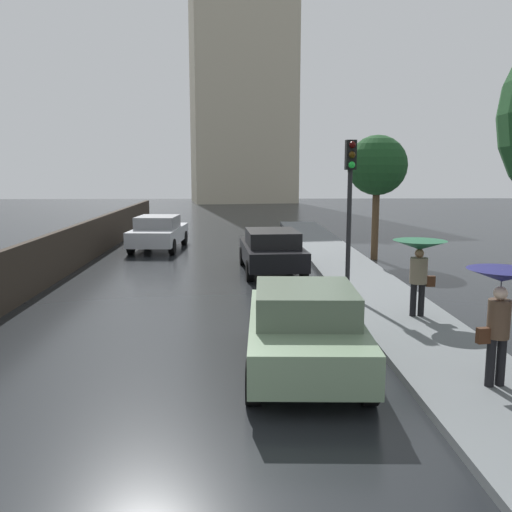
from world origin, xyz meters
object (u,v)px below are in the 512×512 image
(car_black_mid_road, at_px, (272,250))
(car_silver_behind_camera, at_px, (159,232))
(traffic_light, at_px, (350,188))
(car_green_far_ahead, at_px, (304,328))
(street_tree_near, at_px, (377,166))
(pedestrian_with_umbrella_near, at_px, (419,255))
(pedestrian_with_umbrella_far, at_px, (500,295))

(car_black_mid_road, xyz_separation_m, car_silver_behind_camera, (-4.53, 5.43, -0.01))
(traffic_light, bearing_deg, car_green_far_ahead, -108.93)
(car_black_mid_road, height_order, street_tree_near, street_tree_near)
(traffic_light, height_order, street_tree_near, street_tree_near)
(car_black_mid_road, relative_size, car_silver_behind_camera, 1.00)
(car_green_far_ahead, height_order, pedestrian_with_umbrella_near, pedestrian_with_umbrella_near)
(car_green_far_ahead, relative_size, car_silver_behind_camera, 0.92)
(pedestrian_with_umbrella_near, relative_size, pedestrian_with_umbrella_far, 0.95)
(car_black_mid_road, distance_m, car_green_far_ahead, 9.21)
(pedestrian_with_umbrella_far, relative_size, traffic_light, 0.45)
(car_black_mid_road, xyz_separation_m, pedestrian_with_umbrella_near, (2.92, -6.23, 0.79))
(pedestrian_with_umbrella_far, distance_m, street_tree_near, 13.03)
(street_tree_near, bearing_deg, pedestrian_with_umbrella_far, -95.79)
(car_silver_behind_camera, relative_size, pedestrian_with_umbrella_far, 2.50)
(car_green_far_ahead, bearing_deg, car_black_mid_road, 92.52)
(car_green_far_ahead, height_order, traffic_light, traffic_light)
(car_silver_behind_camera, bearing_deg, car_green_far_ahead, 111.12)
(car_silver_behind_camera, bearing_deg, street_tree_near, 165.28)
(pedestrian_with_umbrella_near, bearing_deg, street_tree_near, 86.30)
(car_silver_behind_camera, height_order, traffic_light, traffic_light)
(car_green_far_ahead, bearing_deg, pedestrian_with_umbrella_far, -18.56)
(pedestrian_with_umbrella_near, bearing_deg, traffic_light, 122.77)
(car_silver_behind_camera, xyz_separation_m, pedestrian_with_umbrella_near, (7.45, -11.66, 0.79))
(traffic_light, xyz_separation_m, street_tree_near, (2.35, 6.63, 0.59))
(car_silver_behind_camera, bearing_deg, pedestrian_with_umbrella_near, 126.49)
(car_black_mid_road, xyz_separation_m, traffic_light, (1.76, -4.11, 2.19))
(pedestrian_with_umbrella_far, relative_size, street_tree_near, 0.39)
(street_tree_near, bearing_deg, car_silver_behind_camera, 161.37)
(car_green_far_ahead, relative_size, pedestrian_with_umbrella_far, 2.31)
(traffic_light, relative_size, street_tree_near, 0.86)
(car_silver_behind_camera, relative_size, traffic_light, 1.13)
(car_green_far_ahead, bearing_deg, traffic_light, 73.56)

